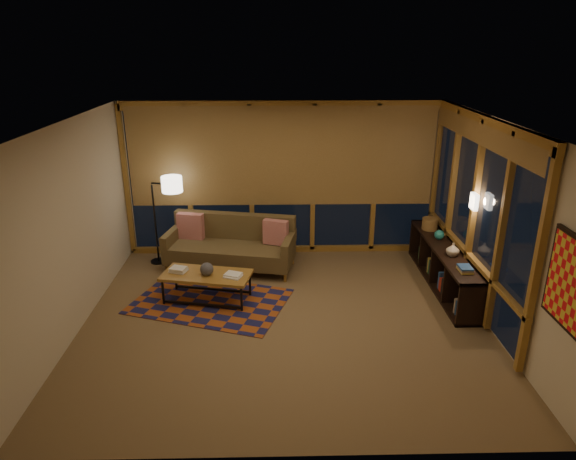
{
  "coord_description": "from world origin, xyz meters",
  "views": [
    {
      "loc": [
        -0.1,
        -6.24,
        3.64
      ],
      "look_at": [
        0.06,
        0.69,
        1.07
      ],
      "focal_mm": 32.0,
      "sensor_mm": 36.0,
      "label": 1
    }
  ],
  "objects_px": {
    "coffee_table": "(207,287)",
    "floor_lamp": "(155,220)",
    "bookshelf": "(443,266)",
    "sofa": "(230,245)"
  },
  "relations": [
    {
      "from": "coffee_table",
      "to": "floor_lamp",
      "type": "bearing_deg",
      "value": 137.36
    },
    {
      "from": "floor_lamp",
      "to": "bookshelf",
      "type": "distance_m",
      "value": 4.79
    },
    {
      "from": "sofa",
      "to": "floor_lamp",
      "type": "height_order",
      "value": "floor_lamp"
    },
    {
      "from": "sofa",
      "to": "coffee_table",
      "type": "bearing_deg",
      "value": -91.23
    },
    {
      "from": "coffee_table",
      "to": "bookshelf",
      "type": "relative_size",
      "value": 0.5
    },
    {
      "from": "coffee_table",
      "to": "floor_lamp",
      "type": "distance_m",
      "value": 1.85
    },
    {
      "from": "sofa",
      "to": "coffee_table",
      "type": "xyz_separation_m",
      "value": [
        -0.25,
        -1.13,
        -0.22
      ]
    },
    {
      "from": "bookshelf",
      "to": "floor_lamp",
      "type": "bearing_deg",
      "value": 167.72
    },
    {
      "from": "coffee_table",
      "to": "bookshelf",
      "type": "xyz_separation_m",
      "value": [
        3.63,
        0.41,
        0.11
      ]
    },
    {
      "from": "sofa",
      "to": "coffee_table",
      "type": "height_order",
      "value": "sofa"
    }
  ]
}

